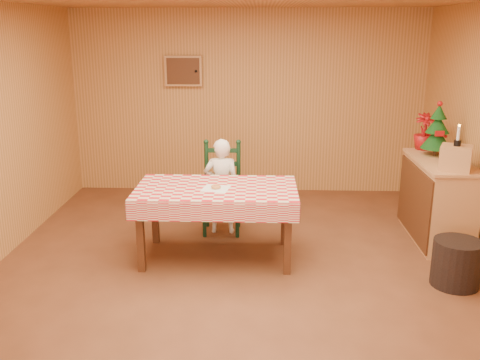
% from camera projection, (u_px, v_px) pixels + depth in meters
% --- Properties ---
extents(ground, '(6.00, 6.00, 0.00)m').
position_uv_depth(ground, '(239.00, 281.00, 5.12)').
color(ground, brown).
rests_on(ground, ground).
extents(cabin_walls, '(5.10, 6.05, 2.65)m').
position_uv_depth(cabin_walls, '(241.00, 83.00, 5.13)').
color(cabin_walls, '#C78948').
rests_on(cabin_walls, ground).
extents(dining_table, '(1.66, 0.96, 0.77)m').
position_uv_depth(dining_table, '(216.00, 195.00, 5.47)').
color(dining_table, '#522B15').
rests_on(dining_table, ground).
extents(ladder_chair, '(0.44, 0.40, 1.08)m').
position_uv_depth(ladder_chair, '(222.00, 190.00, 6.28)').
color(ladder_chair, black).
rests_on(ladder_chair, ground).
extents(seated_child, '(0.41, 0.27, 1.12)m').
position_uv_depth(seated_child, '(222.00, 186.00, 6.21)').
color(seated_child, white).
rests_on(seated_child, ground).
extents(napkin, '(0.30, 0.30, 0.00)m').
position_uv_depth(napkin, '(216.00, 188.00, 5.40)').
color(napkin, white).
rests_on(napkin, dining_table).
extents(donut, '(0.13, 0.13, 0.03)m').
position_uv_depth(donut, '(216.00, 187.00, 5.40)').
color(donut, '#D98E4E').
rests_on(donut, napkin).
extents(shelf_unit, '(0.54, 1.24, 0.93)m').
position_uv_depth(shelf_unit, '(437.00, 200.00, 6.01)').
color(shelf_unit, tan).
rests_on(shelf_unit, ground).
extents(crate, '(0.39, 0.39, 0.25)m').
position_uv_depth(crate, '(456.00, 158.00, 5.46)').
color(crate, tan).
rests_on(crate, shelf_unit).
extents(christmas_tree, '(0.34, 0.34, 0.62)m').
position_uv_depth(christmas_tree, '(437.00, 131.00, 6.04)').
color(christmas_tree, '#522B15').
rests_on(christmas_tree, shelf_unit).
extents(flower_arrangement, '(0.26, 0.26, 0.43)m').
position_uv_depth(flower_arrangement, '(424.00, 132.00, 6.35)').
color(flower_arrangement, '#9C0E10').
rests_on(flower_arrangement, shelf_unit).
extents(candle_set, '(0.07, 0.07, 0.22)m').
position_uv_depth(candle_set, '(458.00, 140.00, 5.41)').
color(candle_set, black).
rests_on(candle_set, crate).
extents(storage_bin, '(0.58, 0.58, 0.44)m').
position_uv_depth(storage_bin, '(456.00, 263.00, 4.99)').
color(storage_bin, black).
rests_on(storage_bin, ground).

